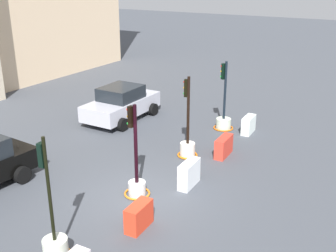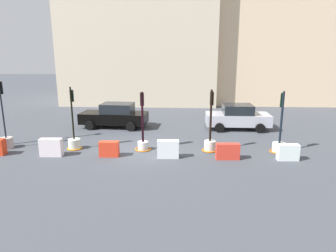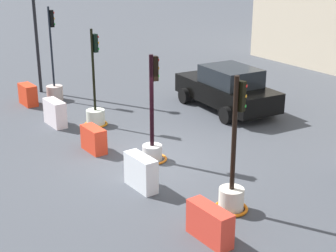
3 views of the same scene
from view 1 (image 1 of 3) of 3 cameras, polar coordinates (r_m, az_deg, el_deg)
name	(u,v)px [view 1 (image 1 of 3)]	position (r m, az deg, el deg)	size (l,w,h in m)	color
ground_plane	(138,197)	(13.73, -4.11, -9.76)	(120.00, 120.00, 0.00)	#41454C
traffic_light_1	(55,241)	(11.24, -15.39, -15.05)	(0.82, 0.82, 3.36)	silver
traffic_light_2	(136,178)	(13.60, -4.39, -7.11)	(0.87, 0.87, 3.11)	silver
traffic_light_3	(187,143)	(16.38, 2.71, -2.30)	(0.81, 0.81, 3.25)	beige
traffic_light_4	(224,119)	(19.45, 7.68, 1.01)	(0.93, 0.93, 3.19)	beige
construction_barrier_2	(139,216)	(12.05, -4.05, -12.33)	(0.98, 0.46, 0.77)	red
construction_barrier_3	(189,174)	(14.19, 2.92, -6.63)	(1.08, 0.43, 0.89)	white
construction_barrier_4	(224,147)	(16.60, 7.70, -2.83)	(1.15, 0.44, 0.78)	red
construction_barrier_5	(249,125)	(19.13, 11.06, 0.17)	(1.02, 0.44, 0.79)	white
car_silver_hatchback	(121,103)	(20.57, -6.44, 3.14)	(4.25, 2.29, 1.68)	#B2B3C0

